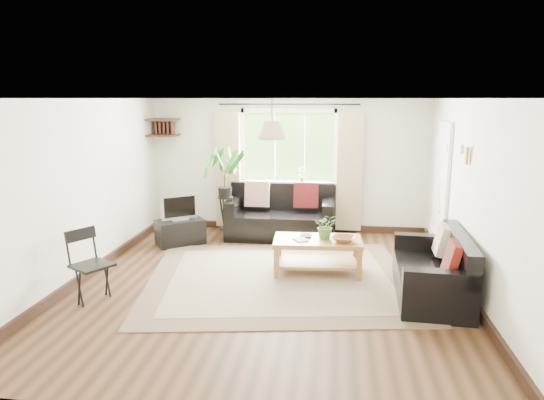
# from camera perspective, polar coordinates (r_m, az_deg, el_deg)

# --- Properties ---
(floor) EXTENTS (5.50, 5.50, 0.00)m
(floor) POSITION_cam_1_polar(r_m,az_deg,el_deg) (6.49, -0.46, -9.84)
(floor) COLOR black
(floor) RESTS_ON ground
(ceiling) EXTENTS (5.50, 5.50, 0.00)m
(ceiling) POSITION_cam_1_polar(r_m,az_deg,el_deg) (6.03, -0.50, 11.86)
(ceiling) COLOR white
(ceiling) RESTS_ON floor
(wall_back) EXTENTS (5.00, 0.02, 2.40)m
(wall_back) POSITION_cam_1_polar(r_m,az_deg,el_deg) (8.84, 1.96, 4.06)
(wall_back) COLOR white
(wall_back) RESTS_ON floor
(wall_front) EXTENTS (5.00, 0.02, 2.40)m
(wall_front) POSITION_cam_1_polar(r_m,az_deg,el_deg) (3.54, -6.63, -8.04)
(wall_front) COLOR white
(wall_front) RESTS_ON floor
(wall_left) EXTENTS (0.02, 5.50, 2.40)m
(wall_left) POSITION_cam_1_polar(r_m,az_deg,el_deg) (6.94, -21.39, 1.08)
(wall_left) COLOR white
(wall_left) RESTS_ON floor
(wall_right) EXTENTS (0.02, 5.50, 2.40)m
(wall_right) POSITION_cam_1_polar(r_m,az_deg,el_deg) (6.32, 22.60, -0.01)
(wall_right) COLOR white
(wall_right) RESTS_ON floor
(rug) EXTENTS (3.96, 3.54, 0.02)m
(rug) POSITION_cam_1_polar(r_m,az_deg,el_deg) (6.66, 0.98, -9.17)
(rug) COLOR beige
(rug) RESTS_ON floor
(window) EXTENTS (2.50, 0.16, 2.16)m
(window) POSITION_cam_1_polar(r_m,az_deg,el_deg) (8.76, 1.95, 6.29)
(window) COLOR white
(window) RESTS_ON wall_back
(door) EXTENTS (0.06, 0.96, 2.06)m
(door) POSITION_cam_1_polar(r_m,az_deg,el_deg) (7.97, 19.16, 1.08)
(door) COLOR silver
(door) RESTS_ON wall_right
(corner_shelf) EXTENTS (0.50, 0.50, 0.34)m
(corner_shelf) POSITION_cam_1_polar(r_m,az_deg,el_deg) (9.03, -12.69, 8.34)
(corner_shelf) COLOR black
(corner_shelf) RESTS_ON wall_back
(pendant_lamp) EXTENTS (0.36, 0.36, 0.54)m
(pendant_lamp) POSITION_cam_1_polar(r_m,az_deg,el_deg) (6.44, -0.00, 8.75)
(pendant_lamp) COLOR beige
(pendant_lamp) RESTS_ON ceiling
(wall_sconce) EXTENTS (0.12, 0.12, 0.28)m
(wall_sconce) POSITION_cam_1_polar(r_m,az_deg,el_deg) (6.51, 21.70, 5.21)
(wall_sconce) COLOR beige
(wall_sconce) RESTS_ON wall_right
(sofa_back) EXTENTS (1.87, 0.96, 0.87)m
(sofa_back) POSITION_cam_1_polar(r_m,az_deg,el_deg) (8.48, 1.00, -1.53)
(sofa_back) COLOR black
(sofa_back) RESTS_ON floor
(sofa_right) EXTENTS (1.65, 0.89, 0.76)m
(sofa_right) POSITION_cam_1_polar(r_m,az_deg,el_deg) (6.29, 18.23, -7.50)
(sofa_right) COLOR black
(sofa_right) RESTS_ON floor
(coffee_table) EXTENTS (1.24, 0.72, 0.49)m
(coffee_table) POSITION_cam_1_polar(r_m,az_deg,el_deg) (6.83, 5.36, -6.57)
(coffee_table) COLOR brown
(coffee_table) RESTS_ON floor
(table_plant) EXTENTS (0.33, 0.30, 0.35)m
(table_plant) POSITION_cam_1_polar(r_m,az_deg,el_deg) (6.76, 6.35, -3.06)
(table_plant) COLOR #3F6D2B
(table_plant) RESTS_ON coffee_table
(bowl) EXTENTS (0.37, 0.37, 0.08)m
(bowl) POSITION_cam_1_polar(r_m,az_deg,el_deg) (6.65, 8.45, -4.58)
(bowl) COLOR brown
(bowl) RESTS_ON coffee_table
(book_a) EXTENTS (0.25, 0.27, 0.02)m
(book_a) POSITION_cam_1_polar(r_m,az_deg,el_deg) (6.65, 2.76, -4.74)
(book_a) COLOR silver
(book_a) RESTS_ON coffee_table
(book_b) EXTENTS (0.16, 0.21, 0.02)m
(book_b) POSITION_cam_1_polar(r_m,az_deg,el_deg) (6.88, 3.37, -4.16)
(book_b) COLOR #4F2C1F
(book_b) RESTS_ON coffee_table
(tv_stand) EXTENTS (0.88, 0.80, 0.41)m
(tv_stand) POSITION_cam_1_polar(r_m,az_deg,el_deg) (8.27, -10.73, -3.72)
(tv_stand) COLOR black
(tv_stand) RESTS_ON floor
(tv) EXTENTS (0.59, 0.51, 0.45)m
(tv) POSITION_cam_1_polar(r_m,az_deg,el_deg) (8.17, -10.85, -0.80)
(tv) COLOR #A5A5AA
(tv) RESTS_ON tv_stand
(palm_stand) EXTENTS (0.78, 0.78, 1.59)m
(palm_stand) POSITION_cam_1_polar(r_m,az_deg,el_deg) (8.40, -5.55, 0.79)
(palm_stand) COLOR black
(palm_stand) RESTS_ON floor
(folding_chair) EXTENTS (0.62, 0.62, 0.87)m
(folding_chair) POSITION_cam_1_polar(r_m,az_deg,el_deg) (6.21, -20.40, -7.37)
(folding_chair) COLOR black
(folding_chair) RESTS_ON floor
(sill_plant) EXTENTS (0.14, 0.10, 0.27)m
(sill_plant) POSITION_cam_1_polar(r_m,az_deg,el_deg) (8.73, 3.51, 3.04)
(sill_plant) COLOR #2D6023
(sill_plant) RESTS_ON window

